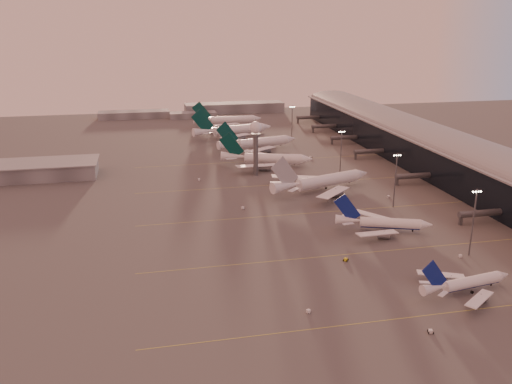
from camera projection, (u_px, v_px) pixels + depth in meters
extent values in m
plane|color=#4D4B4B|center=(316.00, 270.00, 183.82)|extent=(700.00, 700.00, 0.00)
cube|color=gold|center=(452.00, 312.00, 157.24)|extent=(180.00, 0.25, 0.02)
cube|color=gold|center=(385.00, 251.00, 199.16)|extent=(180.00, 0.25, 0.02)
cube|color=gold|center=(341.00, 211.00, 241.08)|extent=(180.00, 0.25, 0.02)
cube|color=gold|center=(310.00, 183.00, 283.01)|extent=(180.00, 0.25, 0.02)
cube|color=gold|center=(285.00, 160.00, 329.59)|extent=(180.00, 0.25, 0.02)
cube|color=black|center=(438.00, 154.00, 305.27)|extent=(36.00, 360.00, 18.00)
cylinder|color=gray|center=(439.00, 138.00, 302.54)|extent=(10.08, 360.00, 10.08)
cube|color=gray|center=(439.00, 138.00, 302.48)|extent=(40.00, 362.00, 0.80)
cylinder|color=#55575C|center=(483.00, 213.00, 225.01)|extent=(22.00, 2.80, 2.80)
cube|color=#55575C|center=(461.00, 220.00, 223.70)|extent=(1.20, 1.20, 4.40)
cylinder|color=#55575C|center=(415.00, 176.00, 279.05)|extent=(22.00, 2.80, 2.80)
cube|color=#55575C|center=(397.00, 181.00, 277.74)|extent=(1.20, 1.20, 4.40)
cylinder|color=#55575C|center=(371.00, 151.00, 331.22)|extent=(22.00, 2.80, 2.80)
cube|color=#55575C|center=(355.00, 156.00, 329.91)|extent=(1.20, 1.20, 4.40)
cylinder|color=#55575C|center=(346.00, 137.00, 370.35)|extent=(22.00, 2.80, 2.80)
cube|color=#55575C|center=(332.00, 141.00, 369.04)|extent=(1.20, 1.20, 4.40)
cylinder|color=#55575C|center=(326.00, 126.00, 409.48)|extent=(22.00, 2.80, 2.80)
cube|color=#55575C|center=(313.00, 130.00, 408.16)|extent=(1.20, 1.20, 4.40)
cylinder|color=#55575C|center=(310.00, 117.00, 446.74)|extent=(22.00, 2.80, 2.80)
cube|color=#55575C|center=(298.00, 121.00, 445.43)|extent=(1.20, 1.20, 4.40)
cube|color=slate|center=(19.00, 171.00, 288.93)|extent=(80.00, 25.00, 8.00)
cube|color=gray|center=(18.00, 164.00, 287.66)|extent=(82.00, 27.00, 0.60)
cylinder|color=#55575C|center=(256.00, 156.00, 293.29)|extent=(2.60, 2.60, 22.00)
cylinder|color=#55575C|center=(256.00, 135.00, 289.81)|extent=(5.20, 5.20, 1.20)
sphere|color=white|center=(256.00, 127.00, 288.62)|extent=(6.40, 6.40, 6.40)
cylinder|color=#55575C|center=(256.00, 121.00, 287.50)|extent=(0.16, 0.16, 2.00)
cylinder|color=#55575C|center=(473.00, 223.00, 191.68)|extent=(0.56, 0.56, 25.00)
cube|color=#55575C|center=(477.00, 191.00, 188.05)|extent=(3.60, 0.25, 0.25)
sphere|color=#FFEABF|center=(473.00, 192.00, 187.87)|extent=(0.56, 0.56, 0.56)
sphere|color=#FFEABF|center=(476.00, 192.00, 188.07)|extent=(0.56, 0.56, 0.56)
sphere|color=#FFEABF|center=(478.00, 192.00, 188.27)|extent=(0.56, 0.56, 0.56)
sphere|color=#FFEABF|center=(481.00, 191.00, 188.47)|extent=(0.56, 0.56, 0.56)
cylinder|color=#55575C|center=(395.00, 181.00, 242.32)|extent=(0.56, 0.56, 25.00)
cube|color=#55575C|center=(397.00, 154.00, 238.69)|extent=(3.60, 0.25, 0.25)
sphere|color=#FFEABF|center=(394.00, 156.00, 238.51)|extent=(0.56, 0.56, 0.56)
sphere|color=#FFEABF|center=(396.00, 155.00, 238.71)|extent=(0.56, 0.56, 0.56)
sphere|color=#FFEABF|center=(398.00, 155.00, 238.91)|extent=(0.56, 0.56, 0.56)
sphere|color=#FFEABF|center=(400.00, 155.00, 239.11)|extent=(0.56, 0.56, 0.56)
cylinder|color=#55575C|center=(341.00, 153.00, 292.56)|extent=(0.56, 0.56, 25.00)
cube|color=#55575C|center=(342.00, 131.00, 288.92)|extent=(3.60, 0.25, 0.25)
sphere|color=#FFEABF|center=(339.00, 132.00, 288.74)|extent=(0.56, 0.56, 0.56)
sphere|color=#FFEABF|center=(341.00, 132.00, 288.94)|extent=(0.56, 0.56, 0.56)
sphere|color=#FFEABF|center=(343.00, 132.00, 289.14)|extent=(0.56, 0.56, 0.56)
sphere|color=#FFEABF|center=(345.00, 132.00, 289.34)|extent=(0.56, 0.56, 0.56)
cylinder|color=#55575C|center=(292.00, 124.00, 376.00)|extent=(0.56, 0.56, 25.00)
cube|color=#55575C|center=(292.00, 106.00, 372.37)|extent=(3.60, 0.25, 0.25)
sphere|color=#FFEABF|center=(290.00, 107.00, 372.19)|extent=(0.56, 0.56, 0.56)
sphere|color=#FFEABF|center=(292.00, 107.00, 372.39)|extent=(0.56, 0.56, 0.56)
sphere|color=#FFEABF|center=(293.00, 107.00, 372.59)|extent=(0.56, 0.56, 0.56)
sphere|color=#FFEABF|center=(294.00, 107.00, 372.79)|extent=(0.56, 0.56, 0.56)
cube|color=slate|center=(134.00, 115.00, 468.98)|extent=(60.00, 18.00, 6.00)
cube|color=slate|center=(234.00, 108.00, 495.92)|extent=(90.00, 20.00, 9.00)
cube|color=slate|center=(193.00, 115.00, 469.86)|extent=(40.00, 15.00, 5.00)
cylinder|color=white|center=(472.00, 283.00, 168.64)|extent=(20.84, 6.59, 3.50)
cylinder|color=navy|center=(472.00, 285.00, 168.88)|extent=(20.28, 5.56, 2.52)
cone|color=white|center=(503.00, 277.00, 172.82)|extent=(4.46, 4.06, 3.50)
cone|color=white|center=(434.00, 290.00, 163.54)|extent=(9.05, 4.77, 3.50)
cube|color=white|center=(479.00, 300.00, 159.45)|extent=(13.97, 11.66, 1.10)
cylinder|color=gray|center=(480.00, 300.00, 162.60)|extent=(4.28, 2.85, 2.27)
cube|color=gray|center=(481.00, 298.00, 162.30)|extent=(0.31, 0.27, 1.40)
cube|color=white|center=(441.00, 276.00, 174.77)|extent=(15.17, 8.14, 1.10)
cylinder|color=gray|center=(451.00, 282.00, 174.30)|extent=(4.28, 2.85, 2.27)
cube|color=gray|center=(451.00, 279.00, 174.00)|extent=(0.31, 0.27, 1.40)
cube|color=navy|center=(434.00, 277.00, 162.09)|extent=(9.54, 1.78, 10.42)
cube|color=white|center=(443.00, 295.00, 159.99)|extent=(4.12, 3.49, 0.23)
cube|color=white|center=(426.00, 284.00, 167.07)|extent=(4.24, 2.60, 0.23)
cylinder|color=black|center=(491.00, 286.00, 172.03)|extent=(0.46, 0.46, 0.92)
cylinder|color=black|center=(463.00, 288.00, 170.59)|extent=(1.07, 0.61, 1.01)
cylinder|color=black|center=(472.00, 294.00, 166.99)|extent=(1.07, 0.61, 1.01)
cylinder|color=white|center=(390.00, 224.00, 215.91)|extent=(23.53, 11.76, 4.01)
cylinder|color=navy|center=(390.00, 226.00, 216.18)|extent=(22.70, 10.55, 2.89)
cone|color=white|center=(426.00, 226.00, 214.12)|extent=(5.65, 5.32, 4.01)
cone|color=white|center=(348.00, 221.00, 217.88)|extent=(10.66, 7.12, 4.01)
cube|color=white|center=(377.00, 235.00, 207.53)|extent=(17.43, 6.33, 1.26)
cylinder|color=gray|center=(384.00, 237.00, 209.93)|extent=(5.17, 4.00, 2.61)
cube|color=gray|center=(384.00, 234.00, 209.59)|extent=(0.39, 0.36, 1.60)
cube|color=white|center=(373.00, 217.00, 226.18)|extent=(14.37, 15.28, 1.26)
cylinder|color=gray|center=(381.00, 223.00, 224.17)|extent=(5.17, 4.00, 2.61)
cube|color=gray|center=(381.00, 221.00, 223.82)|extent=(0.39, 0.36, 1.60)
cube|color=navy|center=(347.00, 210.00, 216.44)|extent=(10.48, 4.08, 11.96)
cube|color=white|center=(348.00, 225.00, 213.54)|extent=(4.72, 2.19, 0.26)
cube|color=white|center=(348.00, 217.00, 222.15)|extent=(4.40, 4.46, 0.26)
cylinder|color=black|center=(412.00, 232.00, 215.60)|extent=(0.53, 0.53, 1.06)
cylinder|color=black|center=(384.00, 228.00, 219.16)|extent=(1.27, 0.89, 1.16)
cylinder|color=black|center=(385.00, 233.00, 214.77)|extent=(1.27, 0.89, 1.16)
cylinder|color=white|center=(328.00, 182.00, 270.22)|extent=(35.94, 16.78, 5.63)
cylinder|color=white|center=(328.00, 184.00, 270.61)|extent=(34.75, 15.06, 4.05)
cone|color=white|center=(361.00, 176.00, 280.68)|extent=(8.40, 7.55, 5.63)
cone|color=white|center=(286.00, 188.00, 257.57)|extent=(16.11, 10.14, 5.63)
cube|color=white|center=(333.00, 195.00, 253.97)|extent=(22.13, 22.88, 1.67)
cylinder|color=gray|center=(336.00, 196.00, 259.68)|extent=(7.77, 5.68, 3.66)
cube|color=gray|center=(336.00, 193.00, 259.29)|extent=(0.33, 0.30, 2.25)
cube|color=white|center=(297.00, 179.00, 278.52)|extent=(26.48, 10.16, 1.67)
cylinder|color=gray|center=(308.00, 184.00, 278.43)|extent=(7.77, 5.68, 3.66)
cube|color=gray|center=(308.00, 181.00, 278.03)|extent=(0.33, 0.30, 2.25)
cube|color=#ABAEB3|center=(285.00, 175.00, 255.19)|extent=(14.89, 5.26, 16.70)
cube|color=white|center=(294.00, 192.00, 251.67)|extent=(6.80, 6.75, 0.23)
cube|color=white|center=(277.00, 185.00, 263.09)|extent=(7.25, 3.50, 0.23)
cylinder|color=black|center=(349.00, 185.00, 277.93)|extent=(0.45, 0.45, 0.91)
cylinder|color=black|center=(321.00, 188.00, 271.48)|extent=(1.09, 0.75, 1.00)
cylinder|color=black|center=(326.00, 190.00, 268.20)|extent=(1.09, 0.75, 1.00)
cylinder|color=white|center=(273.00, 160.00, 313.40)|extent=(32.89, 14.86, 5.29)
cylinder|color=white|center=(273.00, 162.00, 313.76)|extent=(31.82, 13.25, 3.81)
cone|color=white|center=(307.00, 161.00, 311.70)|extent=(7.64, 6.95, 5.29)
cone|color=white|center=(233.00, 158.00, 315.22)|extent=(14.71, 9.16, 5.29)
cube|color=white|center=(257.00, 167.00, 301.28)|extent=(24.43, 9.81, 1.57)
cylinder|color=gray|center=(264.00, 170.00, 304.69)|extent=(7.09, 5.18, 3.44)
cube|color=gray|center=(264.00, 168.00, 304.31)|extent=(0.33, 0.30, 2.12)
cube|color=white|center=(261.00, 156.00, 327.48)|extent=(20.66, 20.84, 1.57)
cylinder|color=gray|center=(267.00, 161.00, 324.69)|extent=(7.09, 5.18, 3.44)
cube|color=gray|center=(267.00, 159.00, 324.32)|extent=(0.33, 0.30, 2.12)
cube|color=#053834|center=(232.00, 147.00, 313.37)|extent=(13.99, 4.66, 15.66)
cube|color=white|center=(231.00, 160.00, 309.18)|extent=(6.64, 3.30, 0.23)
cube|color=white|center=(234.00, 155.00, 321.23)|extent=(6.25, 6.09, 0.23)
cylinder|color=black|center=(294.00, 166.00, 313.31)|extent=(0.46, 0.46, 0.91)
cylinder|color=black|center=(269.00, 164.00, 316.52)|extent=(1.09, 0.74, 1.00)
cylinder|color=black|center=(268.00, 166.00, 312.71)|extent=(1.09, 0.74, 1.00)
cylinder|color=white|center=(263.00, 144.00, 354.44)|extent=(34.89, 13.64, 5.57)
cylinder|color=white|center=(263.00, 145.00, 354.82)|extent=(33.85, 11.96, 4.01)
cone|color=white|center=(291.00, 141.00, 363.04)|extent=(7.82, 7.01, 5.57)
cone|color=white|center=(229.00, 146.00, 344.01)|extent=(15.40, 8.86, 5.57)
cube|color=white|center=(261.00, 151.00, 338.73)|extent=(22.58, 21.05, 1.65)
cylinder|color=gray|center=(265.00, 153.00, 344.13)|extent=(7.36, 5.11, 3.62)
cube|color=gray|center=(265.00, 151.00, 343.74)|extent=(0.34, 0.30, 2.23)
cube|color=white|center=(242.00, 142.00, 363.64)|extent=(25.75, 11.80, 1.65)
cylinder|color=gray|center=(250.00, 146.00, 363.16)|extent=(7.36, 5.11, 3.62)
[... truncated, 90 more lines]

